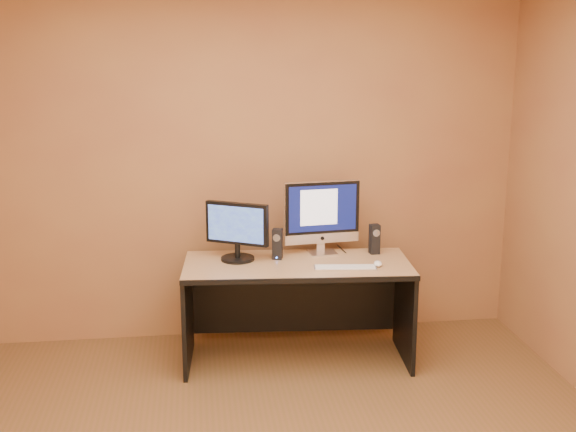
{
  "coord_description": "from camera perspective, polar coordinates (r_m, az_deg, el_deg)",
  "views": [
    {
      "loc": [
        -0.36,
        -3.13,
        2.14
      ],
      "look_at": [
        0.23,
        1.34,
        1.05
      ],
      "focal_mm": 45.0,
      "sensor_mm": 36.0,
      "label": 1
    }
  ],
  "objects": [
    {
      "name": "mouse",
      "position": [
        4.81,
        7.12,
        -3.74
      ],
      "size": [
        0.07,
        0.1,
        0.03
      ],
      "primitive_type": "ellipsoid",
      "rotation": [
        0.0,
        0.0,
        -0.18
      ],
      "color": "white",
      "rests_on": "desk"
    },
    {
      "name": "keyboard",
      "position": [
        4.73,
        4.54,
        -4.08
      ],
      "size": [
        0.42,
        0.16,
        0.02
      ],
      "primitive_type": "cube",
      "rotation": [
        0.0,
        0.0,
        -0.11
      ],
      "color": "silver",
      "rests_on": "desk"
    },
    {
      "name": "desk",
      "position": [
        4.95,
        0.73,
        -7.62
      ],
      "size": [
        1.56,
        0.77,
        0.7
      ],
      "primitive_type": null,
      "rotation": [
        0.0,
        0.0,
        -0.07
      ],
      "color": "tan",
      "rests_on": "ground"
    },
    {
      "name": "speaker_right",
      "position": [
        5.06,
        6.85,
        -1.82
      ],
      "size": [
        0.07,
        0.07,
        0.21
      ],
      "primitive_type": null,
      "rotation": [
        0.0,
        0.0,
        0.1
      ],
      "color": "black",
      "rests_on": "desk"
    },
    {
      "name": "imac",
      "position": [
        5.0,
        2.78,
        -0.1
      ],
      "size": [
        0.56,
        0.26,
        0.52
      ],
      "primitive_type": null,
      "rotation": [
        0.0,
        0.0,
        0.11
      ],
      "color": "silver",
      "rests_on": "desk"
    },
    {
      "name": "cable_a",
      "position": [
        5.17,
        4.24,
        -2.6
      ],
      "size": [
        0.03,
        0.21,
        0.01
      ],
      "primitive_type": "cylinder",
      "rotation": [
        1.57,
        0.0,
        0.1
      ],
      "color": "black",
      "rests_on": "desk"
    },
    {
      "name": "cable_b",
      "position": [
        5.14,
        2.28,
        -2.67
      ],
      "size": [
        0.11,
        0.14,
        0.01
      ],
      "primitive_type": "cylinder",
      "rotation": [
        1.57,
        0.0,
        -0.68
      ],
      "color": "black",
      "rests_on": "desk"
    },
    {
      "name": "walls",
      "position": [
        3.26,
        -0.91,
        -1.35
      ],
      "size": [
        4.0,
        4.0,
        2.6
      ],
      "primitive_type": null,
      "color": "olive",
      "rests_on": "ground"
    },
    {
      "name": "second_monitor",
      "position": [
        4.87,
        -4.04,
        -1.24
      ],
      "size": [
        0.51,
        0.42,
        0.4
      ],
      "primitive_type": null,
      "rotation": [
        0.0,
        0.0,
        -0.5
      ],
      "color": "black",
      "rests_on": "desk"
    },
    {
      "name": "speaker_left",
      "position": [
        4.91,
        -0.84,
        -2.22
      ],
      "size": [
        0.08,
        0.08,
        0.21
      ],
      "primitive_type": null,
      "rotation": [
        0.0,
        0.0,
        -0.28
      ],
      "color": "black",
      "rests_on": "desk"
    }
  ]
}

